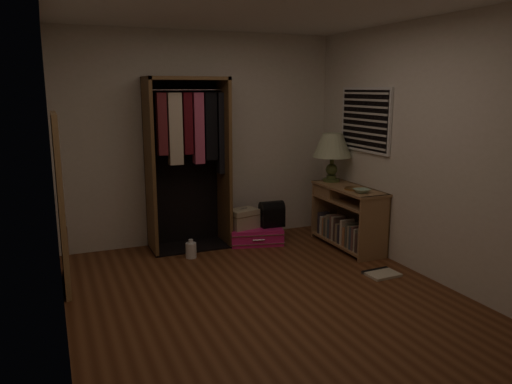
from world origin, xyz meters
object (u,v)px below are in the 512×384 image
Objects in this scene: open_wardrobe at (189,148)px; train_case at (243,218)px; table_lamp at (332,146)px; console_bookshelf at (346,215)px; pink_suitcase at (255,235)px; black_bag at (272,213)px; white_jug at (191,250)px; floor_mirror at (61,202)px.

train_case is (0.63, -0.16, -0.89)m from open_wardrobe.
table_lamp reaches higher than train_case.
console_bookshelf is at bearing -41.02° from train_case.
console_bookshelf is 1.47× the size of pink_suitcase.
black_bag reaches higher than white_jug.
table_lamp is (1.13, -0.20, 0.87)m from train_case.
white_jug is (1.36, 0.35, -0.76)m from floor_mirror.
floor_mirror reaches higher than train_case.
pink_suitcase is 0.34m from black_bag.
open_wardrobe is 1.21× the size of floor_mirror.
table_lamp is at bearing 2.07° from white_jug.
white_jug is at bearing -106.38° from open_wardrobe.
train_case is at bearing 172.92° from black_bag.
open_wardrobe reaches higher than floor_mirror.
table_lamp reaches higher than pink_suitcase.
train_case reaches higher than white_jug.
table_lamp is at bearing -23.88° from train_case.
table_lamp is 2.96× the size of white_jug.
floor_mirror is 1.59m from white_jug.
floor_mirror is 2.26m from train_case.
white_jug is at bearing -167.31° from black_bag.
black_bag is at bearing -22.84° from train_case.
pink_suitcase is at bearing -12.53° from open_wardrobe.
floor_mirror reaches higher than pink_suitcase.
console_bookshelf is 0.93m from black_bag.
white_jug is (-0.75, -0.27, -0.23)m from train_case.
floor_mirror is at bearing -165.64° from white_jug.
black_bag is at bearing -12.26° from open_wardrobe.
open_wardrobe is at bearing 27.58° from floor_mirror.
console_bookshelf is 1.93m from white_jug.
train_case is at bearing -172.63° from pink_suitcase.
console_bookshelf is at bearing 0.64° from floor_mirror.
floor_mirror is 7.75× the size of white_jug.
open_wardrobe is at bearing -179.11° from pink_suitcase.
console_bookshelf reaches higher than white_jug.
table_lamp is (1.76, -0.36, -0.01)m from open_wardrobe.
white_jug is at bearing -177.93° from table_lamp.
table_lamp is at bearing 2.72° from pink_suitcase.
open_wardrobe is 3.15× the size of table_lamp.
black_bag reaches higher than train_case.
train_case is at bearing -14.08° from open_wardrobe.
train_case is 1.84× the size of white_jug.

